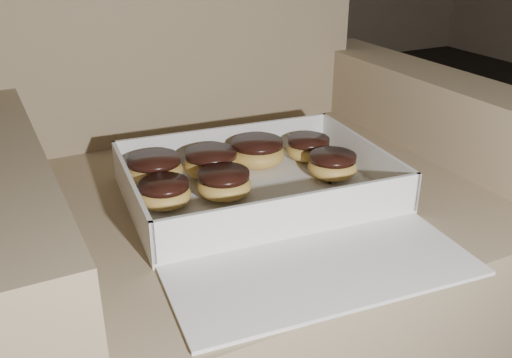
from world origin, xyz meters
name	(u,v)px	position (x,y,z in m)	size (l,w,h in m)	color
floor	(509,349)	(0.00, 0.00, 0.00)	(4.50, 4.50, 0.00)	black
armchair	(243,233)	(-0.48, 0.22, 0.28)	(0.85, 0.72, 0.89)	#8C7659
bakery_box	(268,199)	(-0.50, 0.09, 0.41)	(0.42, 0.48, 0.06)	white
donut_a	(224,184)	(-0.55, 0.13, 0.43)	(0.08, 0.08, 0.04)	#E1B04E
donut_b	(164,193)	(-0.64, 0.14, 0.43)	(0.08, 0.08, 0.04)	#E1B04E
donut_c	(308,148)	(-0.36, 0.20, 0.43)	(0.08, 0.08, 0.04)	#E1B04E
donut_d	(332,165)	(-0.37, 0.12, 0.43)	(0.08, 0.08, 0.04)	#E1B04E
donut_e	(257,152)	(-0.45, 0.21, 0.43)	(0.09, 0.09, 0.05)	#E1B04E
donut_f	(211,163)	(-0.54, 0.21, 0.43)	(0.09, 0.09, 0.04)	#E1B04E
donut_g	(155,169)	(-0.63, 0.23, 0.43)	(0.09, 0.09, 0.04)	#E1B04E
crumb_a	(254,211)	(-0.53, 0.07, 0.41)	(0.01, 0.01, 0.00)	black
crumb_b	(357,212)	(-0.41, 0.00, 0.41)	(0.01, 0.01, 0.00)	black
crumb_c	(198,245)	(-0.64, 0.02, 0.41)	(0.01, 0.01, 0.00)	black
crumb_d	(330,183)	(-0.39, 0.10, 0.41)	(0.01, 0.01, 0.00)	black
crumb_e	(285,215)	(-0.50, 0.04, 0.41)	(0.01, 0.01, 0.00)	black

